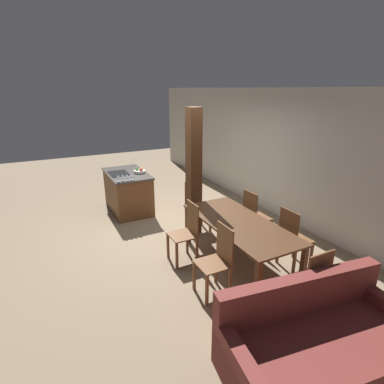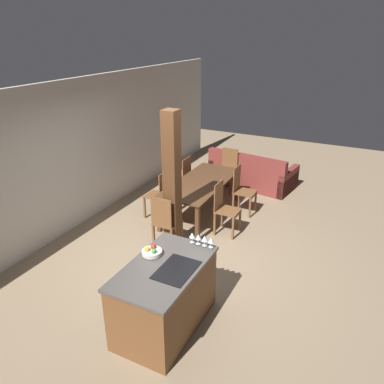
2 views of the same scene
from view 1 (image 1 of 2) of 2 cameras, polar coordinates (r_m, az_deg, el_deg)
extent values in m
plane|color=#847056|center=(6.06, -4.30, -7.13)|extent=(16.00, 16.00, 0.00)
cube|color=beige|center=(6.90, 14.72, 7.41)|extent=(11.20, 0.08, 2.70)
cube|color=brown|center=(7.01, -12.09, -0.07)|extent=(1.36, 0.79, 0.85)
cube|color=#4C4742|center=(6.88, -12.35, 3.45)|extent=(1.40, 0.83, 0.04)
cube|color=black|center=(6.83, -13.77, 3.45)|extent=(0.56, 0.40, 0.01)
cylinder|color=silver|center=(6.79, -9.95, 3.89)|extent=(0.25, 0.25, 0.05)
sphere|color=red|center=(6.73, -9.72, 4.17)|extent=(0.07, 0.07, 0.07)
sphere|color=gold|center=(6.82, -9.64, 4.36)|extent=(0.07, 0.07, 0.07)
sphere|color=#3D8E38|center=(6.79, -10.44, 4.25)|extent=(0.07, 0.07, 0.07)
cylinder|color=silver|center=(6.21, -13.83, 1.96)|extent=(0.06, 0.06, 0.00)
cylinder|color=silver|center=(6.20, -13.86, 2.29)|extent=(0.01, 0.01, 0.07)
cone|color=silver|center=(6.18, -13.91, 2.91)|extent=(0.08, 0.08, 0.07)
cylinder|color=silver|center=(6.23, -13.03, 2.08)|extent=(0.06, 0.06, 0.00)
cylinder|color=silver|center=(6.22, -13.05, 2.41)|extent=(0.01, 0.01, 0.07)
cone|color=silver|center=(6.20, -13.10, 3.03)|extent=(0.08, 0.08, 0.07)
cylinder|color=silver|center=(6.25, -12.23, 2.20)|extent=(0.06, 0.06, 0.00)
cylinder|color=silver|center=(6.24, -12.25, 2.52)|extent=(0.01, 0.01, 0.07)
cone|color=silver|center=(6.22, -12.30, 3.14)|extent=(0.08, 0.08, 0.07)
cylinder|color=silver|center=(6.27, -11.44, 2.31)|extent=(0.06, 0.06, 0.00)
cylinder|color=silver|center=(6.26, -11.46, 2.64)|extent=(0.01, 0.01, 0.07)
cone|color=silver|center=(6.24, -11.50, 3.26)|extent=(0.08, 0.08, 0.07)
cube|color=#51331E|center=(4.71, 8.95, -5.84)|extent=(2.08, 0.91, 0.03)
cube|color=#51331E|center=(5.43, -0.68, -6.28)|extent=(0.07, 0.07, 0.69)
cube|color=#51331E|center=(4.02, 12.38, -16.81)|extent=(0.07, 0.07, 0.69)
cube|color=#51331E|center=(5.79, 6.30, -4.73)|extent=(0.07, 0.07, 0.69)
cube|color=#51331E|center=(4.49, 20.39, -13.46)|extent=(0.07, 0.07, 0.69)
cube|color=brown|center=(4.83, -1.89, -8.22)|extent=(0.40, 0.40, 0.02)
cube|color=brown|center=(4.79, 0.14, -4.93)|extent=(0.38, 0.02, 0.51)
cube|color=brown|center=(5.02, -4.59, -10.17)|extent=(0.04, 0.04, 0.45)
cube|color=brown|center=(4.74, -2.90, -12.05)|extent=(0.04, 0.04, 0.45)
cube|color=brown|center=(5.15, -0.91, -9.32)|extent=(0.04, 0.04, 0.45)
cube|color=brown|center=(4.87, 0.96, -11.08)|extent=(0.04, 0.04, 0.45)
cube|color=brown|center=(4.11, 3.85, -13.54)|extent=(0.40, 0.40, 0.02)
cube|color=brown|center=(4.07, 6.27, -9.68)|extent=(0.38, 0.02, 0.51)
cube|color=brown|center=(4.30, 0.42, -15.64)|extent=(0.04, 0.04, 0.45)
cube|color=brown|center=(4.05, 2.86, -18.16)|extent=(0.04, 0.04, 0.45)
cube|color=brown|center=(4.45, 4.60, -14.41)|extent=(0.04, 0.04, 0.45)
cube|color=brown|center=(4.20, 7.23, -16.72)|extent=(0.04, 0.04, 0.45)
cube|color=brown|center=(5.58, 12.35, -4.79)|extent=(0.40, 0.40, 0.02)
cube|color=brown|center=(5.37, 10.97, -2.60)|extent=(0.38, 0.02, 0.51)
cube|color=brown|center=(5.66, 14.72, -7.22)|extent=(0.04, 0.04, 0.45)
cube|color=brown|center=(5.90, 12.46, -5.92)|extent=(0.04, 0.04, 0.45)
cube|color=brown|center=(5.45, 11.89, -8.06)|extent=(0.04, 0.04, 0.45)
cube|color=brown|center=(5.70, 9.68, -6.66)|extent=(0.04, 0.04, 0.45)
cube|color=brown|center=(4.97, 19.19, -8.54)|extent=(0.40, 0.40, 0.02)
cube|color=brown|center=(4.73, 17.92, -6.26)|extent=(0.38, 0.02, 0.51)
cube|color=brown|center=(5.10, 21.75, -11.13)|extent=(0.04, 0.04, 0.45)
cube|color=brown|center=(5.30, 18.90, -9.57)|extent=(0.04, 0.04, 0.45)
cube|color=brown|center=(4.86, 18.90, -12.31)|extent=(0.04, 0.04, 0.45)
cube|color=brown|center=(5.07, 16.04, -10.61)|extent=(0.04, 0.04, 0.45)
cube|color=brown|center=(5.85, 1.16, -3.18)|extent=(0.40, 0.40, 0.02)
cube|color=brown|center=(5.91, 0.31, -0.18)|extent=(0.02, 0.38, 0.51)
cube|color=brown|center=(5.72, 0.42, -6.25)|extent=(0.04, 0.04, 0.45)
cube|color=brown|center=(5.88, 3.49, -5.57)|extent=(0.04, 0.04, 0.45)
cube|color=brown|center=(6.01, -1.14, -4.96)|extent=(0.04, 0.04, 0.45)
cube|color=brown|center=(6.16, 1.82, -4.35)|extent=(0.04, 0.04, 0.45)
cube|color=brown|center=(3.98, 20.50, -16.11)|extent=(0.40, 0.40, 0.02)
cube|color=brown|center=(3.74, 23.14, -14.06)|extent=(0.02, 0.38, 0.51)
cube|color=brown|center=(4.32, 20.03, -16.79)|extent=(0.04, 0.04, 0.45)
cube|color=brown|center=(4.10, 16.44, -18.48)|extent=(0.04, 0.04, 0.45)
cube|color=brown|center=(4.14, 23.74, -19.02)|extent=(0.04, 0.04, 0.45)
cube|color=brown|center=(3.92, 20.19, -20.98)|extent=(0.04, 0.04, 0.45)
cube|color=maroon|center=(3.56, 23.55, -26.64)|extent=(1.22, 2.06, 0.42)
cube|color=maroon|center=(3.50, 20.05, -17.80)|extent=(0.43, 1.95, 0.43)
cube|color=maroon|center=(3.11, 9.11, -31.52)|extent=(0.96, 0.27, 0.56)
cube|color=#4C2D19|center=(5.56, 0.33, 3.59)|extent=(0.23, 0.23, 2.38)
camera|label=2|loc=(9.63, -31.30, 21.36)|focal=35.00mm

